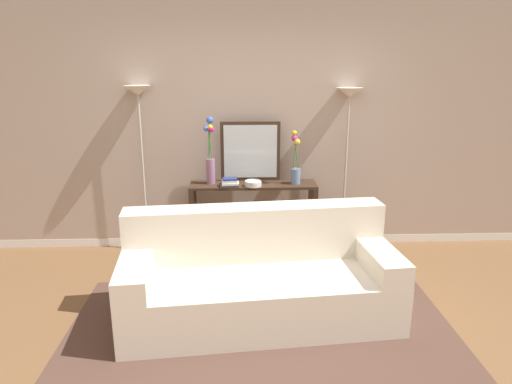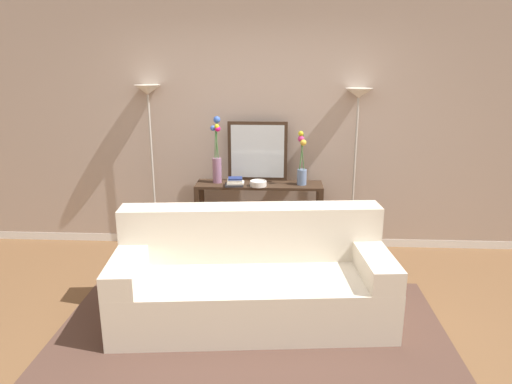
{
  "view_description": "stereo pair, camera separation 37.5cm",
  "coord_description": "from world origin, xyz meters",
  "views": [
    {
      "loc": [
        -0.17,
        -2.97,
        2.05
      ],
      "look_at": [
        -0.01,
        1.07,
        0.89
      ],
      "focal_mm": 32.56,
      "sensor_mm": 36.0,
      "label": 1
    },
    {
      "loc": [
        0.21,
        -2.97,
        2.05
      ],
      "look_at": [
        -0.01,
        1.07,
        0.89
      ],
      "focal_mm": 32.56,
      "sensor_mm": 36.0,
      "label": 2
    }
  ],
  "objects": [
    {
      "name": "floor_lamp_right",
      "position": [
        1.0,
        1.9,
        1.39
      ],
      "size": [
        0.28,
        0.28,
        1.77
      ],
      "color": "#B7B2A8",
      "rests_on": "ground"
    },
    {
      "name": "ground_plane",
      "position": [
        0.0,
        0.0,
        -0.01
      ],
      "size": [
        16.0,
        16.0,
        0.02
      ],
      "primitive_type": "cube",
      "color": "brown"
    },
    {
      "name": "wall_mirror",
      "position": [
        -0.04,
        1.89,
        1.11
      ],
      "size": [
        0.63,
        0.02,
        0.63
      ],
      "color": "#382619",
      "rests_on": "console_table"
    },
    {
      "name": "console_table",
      "position": [
        -0.01,
        1.75,
        0.55
      ],
      "size": [
        1.33,
        0.34,
        0.79
      ],
      "color": "#382619",
      "rests_on": "ground"
    },
    {
      "name": "book_stack",
      "position": [
        -0.26,
        1.65,
        0.83
      ],
      "size": [
        0.21,
        0.15,
        0.09
      ],
      "color": "#2D2D33",
      "rests_on": "console_table"
    },
    {
      "name": "book_row_under_console",
      "position": [
        -0.33,
        1.75,
        0.06
      ],
      "size": [
        0.44,
        0.18,
        0.13
      ],
      "color": "#B77F33",
      "rests_on": "ground"
    },
    {
      "name": "area_rug",
      "position": [
        -0.0,
        0.29,
        0.01
      ],
      "size": [
        3.03,
        1.59,
        0.01
      ],
      "color": "#51382D",
      "rests_on": "ground"
    },
    {
      "name": "back_wall",
      "position": [
        0.0,
        2.09,
        1.49
      ],
      "size": [
        12.0,
        0.15,
        2.98
      ],
      "color": "white",
      "rests_on": "ground"
    },
    {
      "name": "couch",
      "position": [
        -0.01,
        0.45,
        0.32
      ],
      "size": [
        2.24,
        1.07,
        0.88
      ],
      "color": "beige",
      "rests_on": "ground"
    },
    {
      "name": "vase_tall_flowers",
      "position": [
        -0.46,
        1.78,
        1.06
      ],
      "size": [
        0.11,
        0.13,
        0.7
      ],
      "color": "gray",
      "rests_on": "console_table"
    },
    {
      "name": "fruit_bowl",
      "position": [
        -0.02,
        1.65,
        0.82
      ],
      "size": [
        0.17,
        0.17,
        0.06
      ],
      "color": "silver",
      "rests_on": "console_table"
    },
    {
      "name": "vase_short_flowers",
      "position": [
        0.43,
        1.74,
        1.0
      ],
      "size": [
        0.1,
        0.13,
        0.56
      ],
      "color": "#6B84AD",
      "rests_on": "console_table"
    },
    {
      "name": "floor_lamp_left",
      "position": [
        -1.19,
        1.9,
        1.42
      ],
      "size": [
        0.28,
        0.28,
        1.8
      ],
      "color": "#B7B2A8",
      "rests_on": "ground"
    }
  ]
}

